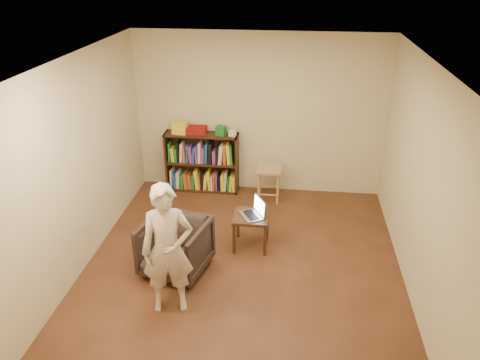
# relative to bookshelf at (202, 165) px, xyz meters

# --- Properties ---
(floor) EXTENTS (4.50, 4.50, 0.00)m
(floor) POSITION_rel_bookshelf_xyz_m (0.92, -2.09, -0.44)
(floor) COLOR #412514
(floor) RESTS_ON ground
(ceiling) EXTENTS (4.50, 4.50, 0.00)m
(ceiling) POSITION_rel_bookshelf_xyz_m (0.92, -2.09, 2.16)
(ceiling) COLOR silver
(ceiling) RESTS_ON wall_back
(wall_back) EXTENTS (4.00, 0.00, 4.00)m
(wall_back) POSITION_rel_bookshelf_xyz_m (0.92, 0.16, 0.86)
(wall_back) COLOR beige
(wall_back) RESTS_ON floor
(wall_left) EXTENTS (0.00, 4.50, 4.50)m
(wall_left) POSITION_rel_bookshelf_xyz_m (-1.08, -2.09, 0.86)
(wall_left) COLOR beige
(wall_left) RESTS_ON floor
(wall_right) EXTENTS (0.00, 4.50, 4.50)m
(wall_right) POSITION_rel_bookshelf_xyz_m (2.92, -2.09, 0.86)
(wall_right) COLOR beige
(wall_right) RESTS_ON floor
(bookshelf) EXTENTS (1.20, 0.30, 1.00)m
(bookshelf) POSITION_rel_bookshelf_xyz_m (0.00, 0.00, 0.00)
(bookshelf) COLOR black
(bookshelf) RESTS_ON floor
(box_yellow) EXTENTS (0.25, 0.19, 0.19)m
(box_yellow) POSITION_rel_bookshelf_xyz_m (-0.34, -0.03, 0.66)
(box_yellow) COLOR yellow
(box_yellow) RESTS_ON bookshelf
(red_cloth) EXTENTS (0.33, 0.25, 0.11)m
(red_cloth) POSITION_rel_bookshelf_xyz_m (-0.08, 0.01, 0.61)
(red_cloth) COLOR maroon
(red_cloth) RESTS_ON bookshelf
(box_green) EXTENTS (0.17, 0.17, 0.14)m
(box_green) POSITION_rel_bookshelf_xyz_m (0.33, -0.03, 0.63)
(box_green) COLOR #1E7222
(box_green) RESTS_ON bookshelf
(box_white) EXTENTS (0.12, 0.12, 0.09)m
(box_white) POSITION_rel_bookshelf_xyz_m (0.52, -0.04, 0.60)
(box_white) COLOR silver
(box_white) RESTS_ON bookshelf
(stool) EXTENTS (0.38, 0.38, 0.56)m
(stool) POSITION_rel_bookshelf_xyz_m (1.13, -0.24, 0.01)
(stool) COLOR tan
(stool) RESTS_ON floor
(armchair) EXTENTS (0.91, 0.92, 0.70)m
(armchair) POSITION_rel_bookshelf_xyz_m (0.11, -2.30, -0.09)
(armchair) COLOR #322821
(armchair) RESTS_ON floor
(side_table) EXTENTS (0.47, 0.47, 0.48)m
(side_table) POSITION_rel_bookshelf_xyz_m (0.98, -1.63, -0.04)
(side_table) COLOR #321810
(side_table) RESTS_ON floor
(laptop) EXTENTS (0.38, 0.41, 0.25)m
(laptop) POSITION_rel_bookshelf_xyz_m (1.02, -1.63, 0.10)
(laptop) COLOR #A8A9AD
(laptop) RESTS_ON side_table
(person) EXTENTS (0.63, 0.48, 1.52)m
(person) POSITION_rel_bookshelf_xyz_m (0.21, -2.96, 0.32)
(person) COLOR beige
(person) RESTS_ON floor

